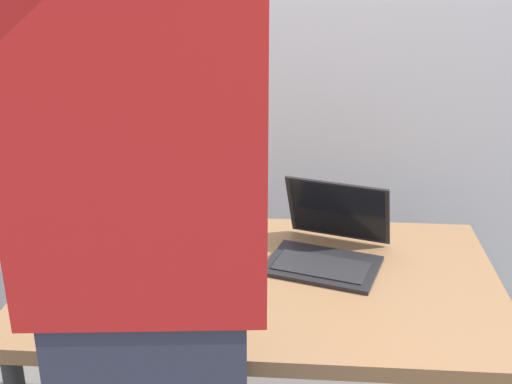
{
  "coord_description": "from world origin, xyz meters",
  "views": [
    {
      "loc": [
        0.1,
        -1.6,
        1.63
      ],
      "look_at": [
        -0.02,
        0.0,
        0.99
      ],
      "focal_mm": 46.16,
      "sensor_mm": 36.0,
      "label": 1
    }
  ],
  "objects_px": {
    "beer_bottle_dark": "(97,214)",
    "beer_bottle_amber": "(116,202)",
    "person_figure": "(152,339)",
    "coffee_mug": "(108,277)",
    "laptop": "(329,242)"
  },
  "relations": [
    {
      "from": "person_figure",
      "to": "coffee_mug",
      "type": "xyz_separation_m",
      "value": [
        -0.22,
        0.43,
        -0.11
      ]
    },
    {
      "from": "beer_bottle_dark",
      "to": "beer_bottle_amber",
      "type": "distance_m",
      "value": 0.11
    },
    {
      "from": "beer_bottle_dark",
      "to": "person_figure",
      "type": "xyz_separation_m",
      "value": [
        0.32,
        -0.68,
        0.05
      ]
    },
    {
      "from": "laptop",
      "to": "person_figure",
      "type": "distance_m",
      "value": 0.78
    },
    {
      "from": "beer_bottle_dark",
      "to": "person_figure",
      "type": "relative_size",
      "value": 0.16
    },
    {
      "from": "person_figure",
      "to": "coffee_mug",
      "type": "distance_m",
      "value": 0.5
    },
    {
      "from": "person_figure",
      "to": "coffee_mug",
      "type": "height_order",
      "value": "person_figure"
    },
    {
      "from": "laptop",
      "to": "beer_bottle_amber",
      "type": "height_order",
      "value": "beer_bottle_amber"
    },
    {
      "from": "person_figure",
      "to": "beer_bottle_dark",
      "type": "bearing_deg",
      "value": 115.03
    },
    {
      "from": "laptop",
      "to": "beer_bottle_dark",
      "type": "height_order",
      "value": "beer_bottle_dark"
    },
    {
      "from": "laptop",
      "to": "coffee_mug",
      "type": "relative_size",
      "value": 3.64
    },
    {
      "from": "beer_bottle_dark",
      "to": "beer_bottle_amber",
      "type": "bearing_deg",
      "value": 74.84
    },
    {
      "from": "laptop",
      "to": "beer_bottle_dark",
      "type": "xyz_separation_m",
      "value": [
        -0.68,
        0.0,
        0.07
      ]
    },
    {
      "from": "person_figure",
      "to": "coffee_mug",
      "type": "bearing_deg",
      "value": 117.01
    },
    {
      "from": "laptop",
      "to": "coffee_mug",
      "type": "distance_m",
      "value": 0.63
    }
  ]
}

